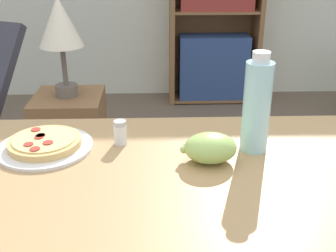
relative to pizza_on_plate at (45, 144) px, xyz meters
name	(u,v)px	position (x,y,z in m)	size (l,w,h in m)	color
dining_table	(172,209)	(0.36, -0.15, -0.12)	(1.30, 0.74, 0.75)	tan
pizza_on_plate	(45,144)	(0.00, 0.00, 0.00)	(0.27, 0.27, 0.04)	white
grape_bunch	(210,148)	(0.46, -0.09, 0.03)	(0.15, 0.11, 0.08)	#A8CC66
drink_bottle	(257,106)	(0.59, -0.02, 0.12)	(0.08, 0.08, 0.28)	#A3DBEA
salt_shaker	(120,133)	(0.21, 0.03, 0.02)	(0.04, 0.04, 0.07)	white
bookshelf	(215,19)	(0.81, 2.37, -0.07)	(0.74, 0.31, 1.51)	brown
side_table	(73,147)	(-0.12, 0.91, -0.47)	(0.34, 0.34, 0.58)	brown
table_lamp	(60,27)	(-0.12, 0.91, 0.16)	(0.21, 0.21, 0.48)	#665B51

